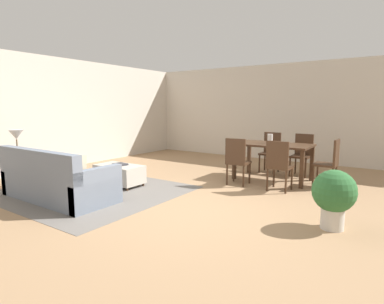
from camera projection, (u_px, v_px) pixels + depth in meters
ground_plane at (190, 208)px, 4.75m from camera, size 10.80×10.80×0.00m
wall_back at (293, 113)px, 8.64m from camera, size 9.00×0.12×2.70m
wall_left at (48, 114)px, 7.48m from camera, size 0.12×11.00×2.70m
area_rug at (92, 191)px, 5.67m from camera, size 3.00×2.80×0.01m
couch at (56, 182)px, 5.15m from camera, size 2.05×0.88×0.86m
ottoman_table at (119, 174)px, 6.08m from camera, size 0.94×0.52×0.40m
side_table at (19, 164)px, 5.93m from camera, size 0.40×0.40×0.57m
table_lamp at (16, 136)px, 5.86m from camera, size 0.26×0.26×0.53m
dining_table at (273, 148)px, 6.48m from camera, size 1.52×0.87×0.76m
dining_chair_near_left at (237, 159)px, 6.05m from camera, size 0.43×0.43×0.92m
dining_chair_near_right at (279, 163)px, 5.60m from camera, size 0.40×0.40×0.92m
dining_chair_far_left at (271, 150)px, 7.34m from camera, size 0.40×0.40×0.92m
dining_chair_far_right at (302, 152)px, 6.93m from camera, size 0.43×0.43×0.92m
dining_chair_head_east at (330, 160)px, 5.87m from camera, size 0.40×0.40×0.92m
vase_centerpiece at (270, 139)px, 6.50m from camera, size 0.11×0.11×0.20m
book_on_ottoman at (120, 164)px, 6.05m from camera, size 0.28×0.23×0.03m
potted_plant at (334, 194)px, 3.87m from camera, size 0.53×0.53×0.75m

